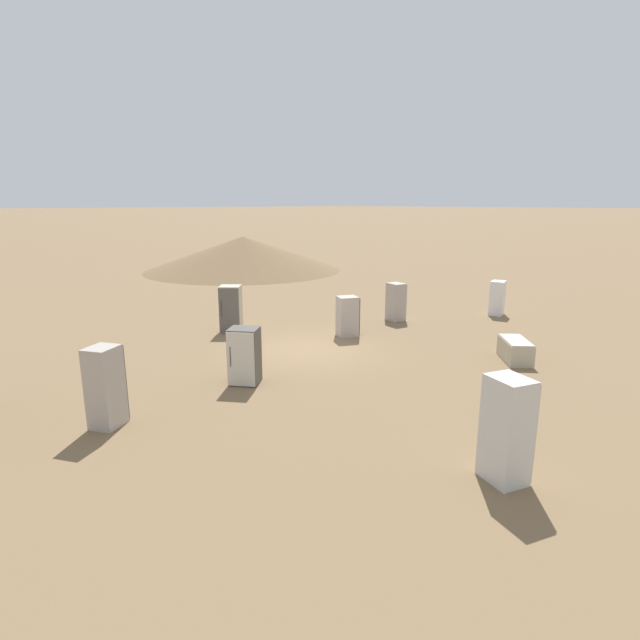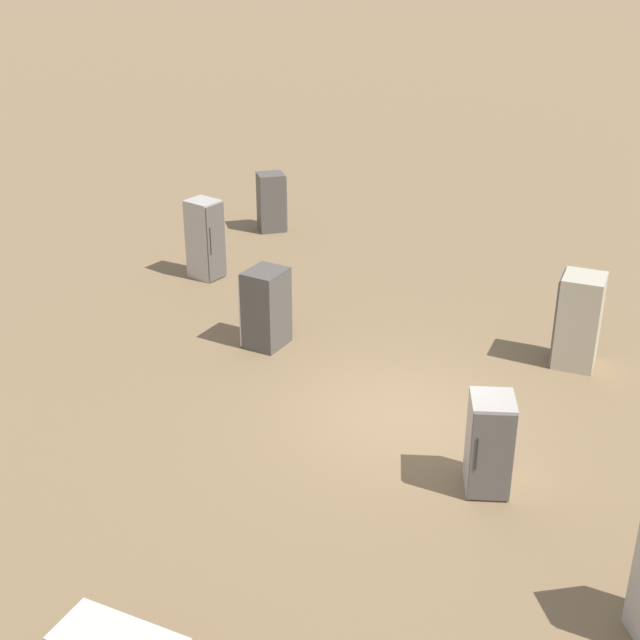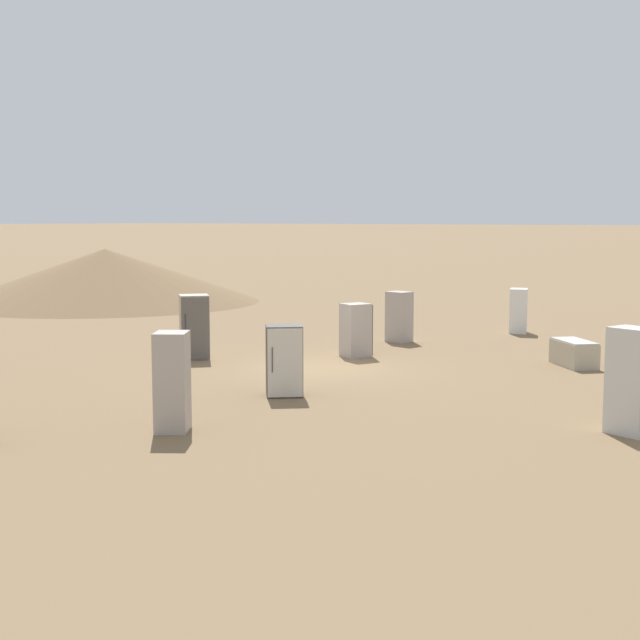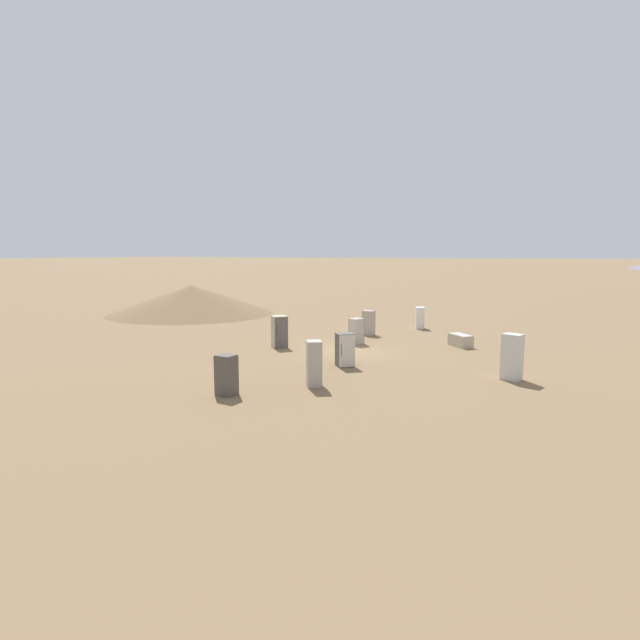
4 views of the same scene
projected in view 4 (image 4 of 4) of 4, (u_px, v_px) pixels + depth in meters
name	position (u px, v px, depth m)	size (l,w,h in m)	color
ground_plane	(346.00, 351.00, 27.05)	(1000.00, 1000.00, 0.00)	brown
dirt_mound	(192.00, 300.00, 43.59)	(14.33, 14.33, 2.47)	brown
discarded_fridge_0	(314.00, 363.00, 19.82)	(0.91, 0.87, 1.83)	#A89E93
discarded_fridge_1	(512.00, 357.00, 20.81)	(0.84, 0.90, 1.94)	silver
discarded_fridge_2	(280.00, 332.00, 28.02)	(1.09, 1.09, 1.78)	#B2A88E
discarded_fridge_3	(226.00, 375.00, 18.58)	(0.67, 0.75, 1.53)	#4C4742
discarded_fridge_4	(345.00, 350.00, 23.34)	(1.05, 1.05, 1.56)	#4C4742
discarded_fridge_5	(420.00, 318.00, 35.01)	(0.90, 0.77, 1.52)	white
discarded_fridge_6	(461.00, 340.00, 28.36)	(1.59, 1.57, 0.69)	#B2A88E
discarded_fridge_7	(369.00, 323.00, 32.24)	(0.72, 0.79, 1.59)	#A89E93
discarded_fridge_8	(356.00, 331.00, 29.09)	(0.94, 0.87, 1.50)	#A89E93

